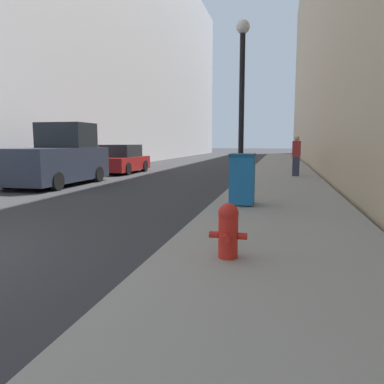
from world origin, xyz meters
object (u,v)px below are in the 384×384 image
object	(u,v)px
pickup_truck	(58,159)
trash_bin	(242,179)
lamppost	(242,93)
pedestrian_on_sidewalk	(296,156)
fire_hydrant	(228,229)
parked_sedan_near	(121,160)

from	to	relation	value
pickup_truck	trash_bin	bearing A→B (deg)	-27.34
lamppost	pedestrian_on_sidewalk	size ratio (longest dim) A/B	3.03
fire_hydrant	parked_sedan_near	distance (m)	15.95
trash_bin	pickup_truck	xyz separation A→B (m)	(-7.52, 3.89, 0.23)
pickup_truck	pedestrian_on_sidewalk	distance (m)	10.17
lamppost	fire_hydrant	bearing A→B (deg)	-85.17
fire_hydrant	parked_sedan_near	world-z (taller)	parked_sedan_near
parked_sedan_near	pedestrian_on_sidewalk	bearing A→B (deg)	-7.84
fire_hydrant	pickup_truck	bearing A→B (deg)	133.51
fire_hydrant	pickup_truck	size ratio (longest dim) A/B	0.15
trash_bin	lamppost	xyz separation A→B (m)	(-0.43, 3.74, 2.51)
lamppost	trash_bin	bearing A→B (deg)	-83.41
pickup_truck	parked_sedan_near	bearing A→B (deg)	89.23
pickup_truck	parked_sedan_near	world-z (taller)	pickup_truck
fire_hydrant	pickup_truck	world-z (taller)	pickup_truck
pedestrian_on_sidewalk	fire_hydrant	bearing A→B (deg)	-95.95
trash_bin	parked_sedan_near	size ratio (longest dim) A/B	0.31
pickup_truck	pedestrian_on_sidewalk	world-z (taller)	pickup_truck
fire_hydrant	pedestrian_on_sidewalk	xyz separation A→B (m)	(1.33, 12.74, 0.52)
fire_hydrant	lamppost	distance (m)	8.52
fire_hydrant	parked_sedan_near	xyz separation A→B (m)	(-7.69, 13.98, 0.18)
trash_bin	fire_hydrant	bearing A→B (deg)	-86.71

